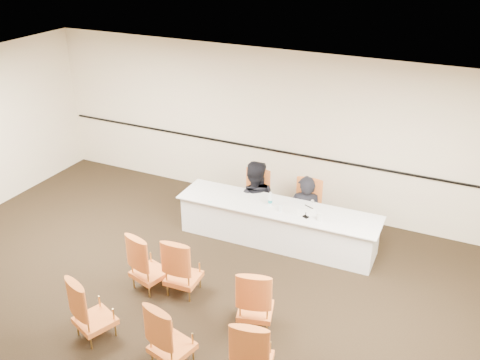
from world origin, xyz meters
name	(u,v)px	position (x,y,z in m)	size (l,w,h in m)	color
floor	(177,329)	(0.00, 0.00, 0.00)	(10.00, 10.00, 0.00)	black
ceiling	(163,120)	(0.00, 0.00, 3.00)	(10.00, 10.00, 0.00)	silver
wall_back	(286,131)	(0.00, 4.00, 1.50)	(10.00, 0.04, 3.00)	#FAF1C4
wall_rail	(285,152)	(0.00, 3.96, 1.10)	(9.80, 0.04, 0.03)	black
panel_table	(277,224)	(0.40, 2.63, 0.35)	(3.46, 0.81, 0.69)	silver
panelist_main	(304,218)	(0.71, 3.16, 0.27)	(0.60, 0.39, 1.64)	black
panelist_main_chair	(305,208)	(0.71, 3.16, 0.47)	(0.50, 0.50, 0.95)	orange
panelist_second	(254,205)	(-0.26, 3.14, 0.31)	(0.85, 0.67, 1.76)	black
panelist_second_chair	(254,197)	(-0.26, 3.14, 0.47)	(0.50, 0.50, 0.95)	orange
papers	(307,213)	(0.91, 2.64, 0.69)	(0.30, 0.22, 0.00)	white
microphone	(306,210)	(0.95, 2.49, 0.83)	(0.10, 0.20, 0.28)	black
water_bottle	(270,199)	(0.27, 2.63, 0.81)	(0.07, 0.07, 0.24)	teal
drinking_glass	(281,209)	(0.51, 2.50, 0.74)	(0.06, 0.06, 0.10)	white
coffee_cup	(320,217)	(1.18, 2.48, 0.76)	(0.09, 0.09, 0.13)	silver
aud_chair_front_left	(149,261)	(-0.84, 0.63, 0.47)	(0.50, 0.50, 0.95)	orange
aud_chair_front_mid	(183,265)	(-0.32, 0.75, 0.47)	(0.50, 0.50, 0.95)	orange
aud_chair_front_right	(256,297)	(0.94, 0.53, 0.47)	(0.50, 0.50, 0.95)	orange
aud_chair_back_left	(93,307)	(-0.89, -0.57, 0.47)	(0.50, 0.50, 0.95)	orange
aud_chair_back_mid	(171,333)	(0.29, -0.55, 0.47)	(0.50, 0.50, 0.95)	orange
aud_chair_back_right	(253,348)	(1.29, -0.35, 0.47)	(0.50, 0.50, 0.95)	orange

